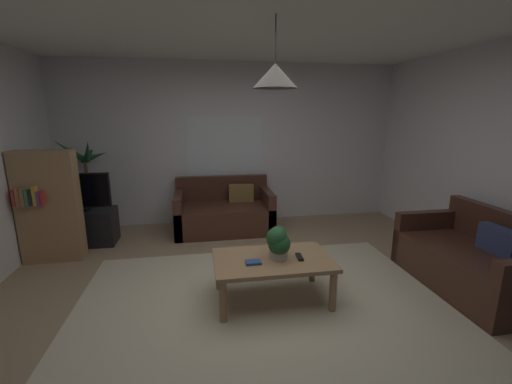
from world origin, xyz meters
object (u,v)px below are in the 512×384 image
Objects in this scene: potted_plant_on_table at (278,241)px; pendant_lamp at (275,76)px; book_on_table_0 at (253,262)px; couch_right_side at (473,263)px; couch_under_window at (224,213)px; coffee_table at (273,264)px; tv_stand at (83,227)px; tv at (77,192)px; remote_on_table_0 at (299,257)px; remote_on_table_1 at (278,251)px; bookshelf_corner at (48,207)px; potted_palm_corner at (89,193)px.

pendant_lamp reaches higher than potted_plant_on_table.
couch_right_side is at bearing -0.78° from book_on_table_0.
couch_under_window is 2.16m from coffee_table.
tv reaches higher than tv_stand.
potted_plant_on_table is (0.36, -2.14, 0.35)m from couch_under_window.
book_on_table_0 is at bearing 9.66° from remote_on_table_0.
book_on_table_0 is 0.24× the size of pendant_lamp.
couch_under_window is 2.26m from remote_on_table_0.
coffee_table is 1.28× the size of tv_stand.
pendant_lamp is (0.00, 0.00, 1.76)m from coffee_table.
potted_plant_on_table is 0.54× the size of pendant_lamp.
couch_under_window is 1.67× the size of tv_stand.
remote_on_table_0 is at bearing -36.36° from tv_stand.
pendant_lamp is at bearing -38.70° from tv_stand.
remote_on_table_0 is (-1.91, 0.08, 0.18)m from couch_right_side.
tv_stand is at bearing -172.75° from couch_under_window.
tv is (-2.39, 1.87, 0.15)m from potted_plant_on_table.
remote_on_table_0 and remote_on_table_1 have the same top height.
coffee_table is 0.24m from book_on_table_0.
pendant_lamp reaches higher than book_on_table_0.
pendant_lamp is at bearing -81.60° from couch_under_window.
couch_right_side is at bearing -2.92° from potted_plant_on_table.
couch_right_side is at bearing -178.34° from remote_on_table_0.
tv_stand is at bearing 141.30° from pendant_lamp.
bookshelf_corner reaches higher than couch_right_side.
pendant_lamp reaches higher than potted_palm_corner.
book_on_table_0 is 0.31m from potted_plant_on_table.
couch_under_window reaches higher than potted_plant_on_table.
bookshelf_corner is at bearing -161.00° from couch_under_window.
couch_under_window is 2.11m from potted_palm_corner.
tv_stand is at bearing 90.00° from tv.
bookshelf_corner is (-0.19, -0.50, 0.46)m from tv_stand.
remote_on_table_1 reaches higher than coffee_table.
bookshelf_corner is (-2.53, 1.37, 0.33)m from coffee_table.
book_on_table_0 is 0.91× the size of remote_on_table_1.
potted_plant_on_table is at bearing -10.21° from pendant_lamp.
potted_plant_on_table is (-0.21, 0.03, 0.17)m from remote_on_table_0.
potted_plant_on_table is at bearing -3.95° from remote_on_table_0.
remote_on_table_0 is at bearing -36.05° from tv.
potted_plant_on_table is (0.26, 0.08, 0.17)m from book_on_table_0.
remote_on_table_0 is (0.57, -2.17, 0.18)m from couch_under_window.
book_on_table_0 is at bearing -87.26° from couch_under_window.
potted_plant_on_table is 0.35× the size of tv_stand.
pendant_lamp is at bearing -28.50° from bookshelf_corner.
couch_right_side is 1.33× the size of coffee_table.
book_on_table_0 is 0.16× the size of tv_stand.
bookshelf_corner is at bearing -107.61° from couch_right_side.
remote_on_table_1 is at bearing 36.12° from book_on_table_0.
pendant_lamp is (0.32, -2.14, 1.87)m from couch_under_window.
coffee_table is at bearing -4.37° from remote_on_table_0.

